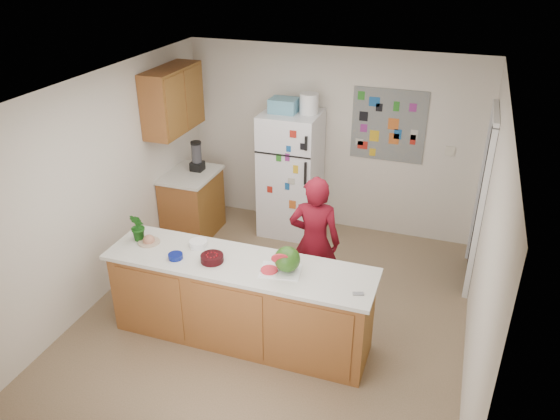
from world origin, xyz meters
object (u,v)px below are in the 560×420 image
(person, at_px, (314,242))
(cherry_bowl, at_px, (212,258))
(refrigerator, at_px, (291,174))
(watermelon, at_px, (287,259))

(person, bearing_deg, cherry_bowl, 42.39)
(refrigerator, xyz_separation_m, cherry_bowl, (0.00, -2.45, 0.11))
(refrigerator, relative_size, person, 1.10)
(person, bearing_deg, refrigerator, -70.78)
(person, xyz_separation_m, watermelon, (-0.03, -0.85, 0.28))
(refrigerator, xyz_separation_m, person, (0.77, -1.53, -0.08))
(refrigerator, distance_m, watermelon, 2.50)
(refrigerator, height_order, cherry_bowl, refrigerator)
(refrigerator, height_order, person, refrigerator)
(refrigerator, bearing_deg, cherry_bowl, -89.96)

